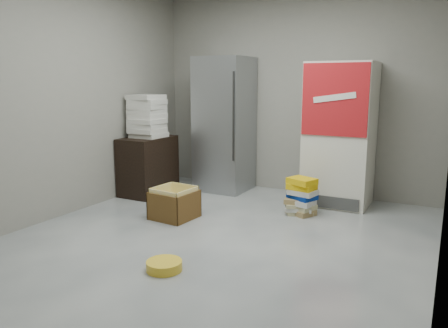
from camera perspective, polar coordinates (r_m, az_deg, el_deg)
ground at (r=4.26m, az=-2.57°, el=-10.79°), size 5.00×5.00×0.00m
room_shell at (r=3.97m, az=-2.80°, el=14.10°), size 4.04×5.04×2.82m
steel_fridge at (r=6.29m, az=0.08°, el=5.16°), size 0.70×0.72×1.90m
coke_cooler at (r=5.72m, az=14.88°, el=3.77°), size 0.80×0.73×1.80m
wood_shelf at (r=6.21m, az=-9.88°, el=-0.21°), size 0.50×0.80×0.80m
supply_box_stack at (r=6.11m, az=-10.00°, el=6.17°), size 0.44×0.43×0.58m
phonebook_stack_main at (r=5.27m, az=10.11°, el=-4.16°), size 0.38×0.36×0.45m
phonebook_stack_side at (r=5.31m, az=9.69°, el=-5.42°), size 0.39×0.37×0.20m
cardboard_box at (r=5.11m, az=-6.51°, el=-5.39°), size 0.49×0.49×0.37m
bucket_lid at (r=3.80m, az=-7.81°, el=-13.01°), size 0.37×0.37×0.08m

